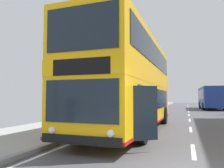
{
  "coord_description": "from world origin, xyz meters",
  "views": [
    {
      "loc": [
        -0.15,
        -4.44,
        1.57
      ],
      "look_at": [
        -3.28,
        4.83,
        2.18
      ],
      "focal_mm": 35.58,
      "sensor_mm": 36.0,
      "label": 1
    }
  ],
  "objects": [
    {
      "name": "background_bus_far_lane",
      "position": [
        2.98,
        29.21,
        1.65
      ],
      "size": [
        2.87,
        9.7,
        3.01
      ],
      "color": "navy",
      "rests_on": "ground"
    },
    {
      "name": "double_decker_bus_main",
      "position": [
        -2.74,
        6.13,
        2.3
      ],
      "size": [
        3.19,
        10.62,
        4.39
      ],
      "color": "#F4B20F",
      "rests_on": "ground"
    }
  ]
}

